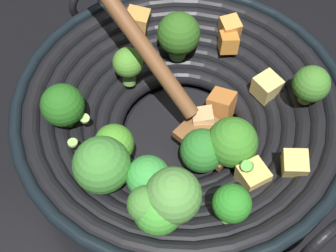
% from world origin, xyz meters
% --- Properties ---
extents(ground_plane, '(4.00, 4.00, 0.00)m').
position_xyz_m(ground_plane, '(0.00, 0.00, 0.00)').
color(ground_plane, black).
extents(wok, '(0.39, 0.41, 0.23)m').
position_xyz_m(wok, '(-0.00, -0.00, 0.06)').
color(wok, black).
rests_on(wok, ground).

